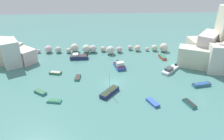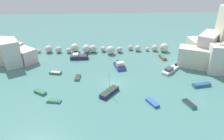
% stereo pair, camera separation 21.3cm
% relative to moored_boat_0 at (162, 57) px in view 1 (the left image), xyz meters
% --- Properties ---
extents(cove_water, '(160.00, 160.00, 0.00)m').
position_rel_moored_boat_0_xyz_m(cove_water, '(-15.62, -13.99, -0.35)').
color(cove_water, '#4A827B').
rests_on(cove_water, ground).
extents(cliff_headland_left, '(22.17, 19.01, 7.23)m').
position_rel_moored_boat_0_xyz_m(cliff_headland_left, '(-45.79, -0.52, 2.26)').
color(cliff_headland_left, beige).
rests_on(cliff_headland_left, ground).
extents(cliff_headland_right, '(25.79, 23.36, 15.50)m').
position_rel_moored_boat_0_xyz_m(cliff_headland_right, '(15.60, -4.22, 3.75)').
color(cliff_headland_right, beige).
rests_on(cliff_headland_right, ground).
extents(rock_breakwater, '(41.86, 5.38, 2.73)m').
position_rel_moored_boat_0_xyz_m(rock_breakwater, '(-17.23, 6.06, 0.80)').
color(rock_breakwater, '#C0B6BA').
rests_on(rock_breakwater, ground).
extents(moored_boat_0, '(1.75, 3.69, 0.67)m').
position_rel_moored_boat_0_xyz_m(moored_boat_0, '(0.00, 0.00, 0.00)').
color(moored_boat_0, '#C44129').
rests_on(moored_boat_0, cove_water).
extents(moored_boat_1, '(4.50, 5.08, 5.28)m').
position_rel_moored_boat_0_xyz_m(moored_boat_1, '(-16.70, -18.54, 0.11)').
color(moored_boat_1, navy).
rests_on(moored_boat_1, cove_water).
extents(moored_boat_2, '(3.25, 2.00, 0.54)m').
position_rel_moored_boat_0_xyz_m(moored_boat_2, '(-30.18, -8.32, -0.06)').
color(moored_boat_2, '#358751').
rests_on(moored_boat_2, cove_water).
extents(moored_boat_3, '(3.23, 4.92, 1.78)m').
position_rel_moored_boat_0_xyz_m(moored_boat_3, '(-13.34, -5.68, 0.28)').
color(moored_boat_3, '#2E56B2').
rests_on(moored_boat_3, cove_water).
extents(moored_boat_4, '(3.08, 2.69, 0.54)m').
position_rel_moored_boat_0_xyz_m(moored_boat_4, '(-31.75, -17.52, -0.06)').
color(moored_boat_4, teal).
rests_on(moored_boat_4, cove_water).
extents(moored_boat_5, '(2.44, 3.41, 0.56)m').
position_rel_moored_boat_0_xyz_m(moored_boat_5, '(-8.14, -22.65, -0.07)').
color(moored_boat_5, '#375FBB').
rests_on(moored_boat_5, cove_water).
extents(moored_boat_6, '(5.31, 2.31, 1.63)m').
position_rel_moored_boat_0_xyz_m(moored_boat_6, '(-25.00, 1.15, 0.27)').
color(moored_boat_6, navy).
rests_on(moored_boat_6, cove_water).
extents(moored_boat_7, '(4.46, 1.98, 0.65)m').
position_rel_moored_boat_0_xyz_m(moored_boat_7, '(4.70, -16.40, -0.01)').
color(moored_boat_7, teal).
rests_on(moored_boat_7, cove_water).
extents(moored_boat_8, '(5.51, 5.48, 1.37)m').
position_rel_moored_boat_0_xyz_m(moored_boat_8, '(-0.35, -8.69, 0.16)').
color(moored_boat_8, white).
rests_on(moored_boat_8, cove_water).
extents(moored_boat_9, '(2.11, 3.43, 0.52)m').
position_rel_moored_boat_0_xyz_m(moored_boat_9, '(-0.87, -23.45, -0.09)').
color(moored_boat_9, teal).
rests_on(moored_boat_9, cove_water).
extents(moored_boat_10, '(1.39, 2.98, 0.46)m').
position_rel_moored_boat_0_xyz_m(moored_boat_10, '(-24.22, -11.19, -0.12)').
color(moored_boat_10, teal).
rests_on(moored_boat_10, cove_water).
extents(moored_boat_11, '(3.05, 1.72, 0.48)m').
position_rel_moored_boat_0_xyz_m(moored_boat_11, '(-28.15, -20.92, -0.12)').
color(moored_boat_11, teal).
rests_on(moored_boat_11, cove_water).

